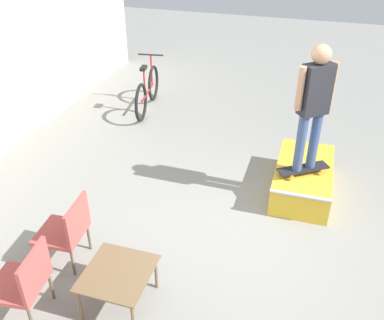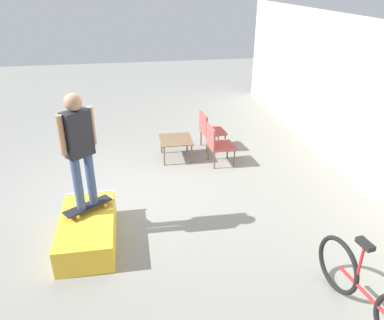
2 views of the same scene
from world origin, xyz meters
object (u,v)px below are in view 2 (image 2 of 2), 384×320
Objects in this scene: skate_ramp_box at (88,230)px; patio_chair_left at (209,129)px; skateboard_on_ramp at (88,206)px; coffee_table at (176,141)px; bicycle at (367,293)px; person_skater at (79,143)px; patio_chair_right at (217,143)px.

skate_ramp_box is 1.75× the size of patio_chair_left.
skateboard_on_ramp reaches higher than coffee_table.
patio_chair_left is 0.50× the size of bicycle.
skate_ramp_box is at bearing 133.92° from patio_chair_left.
bicycle is at bearing 106.30° from person_skater.
skateboard_on_ramp is at bearing 125.05° from patio_chair_right.
person_skater is 4.08m from bicycle.
skateboard_on_ramp is at bearing -132.22° from bicycle.
patio_chair_right reaches higher than skateboard_on_ramp.
patio_chair_left is (-0.40, 0.83, 0.09)m from coffee_table.
coffee_table is 0.84× the size of patio_chair_left.
patio_chair_right is 0.50× the size of bicycle.
patio_chair_right reaches higher than skate_ramp_box.
person_skater is at bearing 125.05° from patio_chair_right.
patio_chair_right is at bearing 63.41° from coffee_table.
bicycle is at bearing 58.60° from skate_ramp_box.
patio_chair_left reaches higher than skate_ramp_box.
patio_chair_left is at bearing 140.81° from skate_ramp_box.
skate_ramp_box is at bearing 127.49° from patio_chair_right.
person_skater reaches higher than skateboard_on_ramp.
patio_chair_right is at bearing -174.64° from skateboard_on_ramp.
skate_ramp_box is 3.82m from bicycle.
person_skater is 3.95m from patio_chair_left.
person_skater is at bearing -33.83° from coffee_table.
bicycle reaches higher than skateboard_on_ramp.
skateboard_on_ramp is 3.81m from patio_chair_left.
skate_ramp_box is 1.75× the size of patio_chair_right.
person_skater is at bearing -150.87° from skateboard_on_ramp.
coffee_table is at bearing -158.14° from skateboard_on_ramp.
person_skater is 0.99× the size of bicycle.
patio_chair_left is at bearing -170.47° from person_skater.
patio_chair_left is (-3.08, 2.51, 0.27)m from skate_ramp_box.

